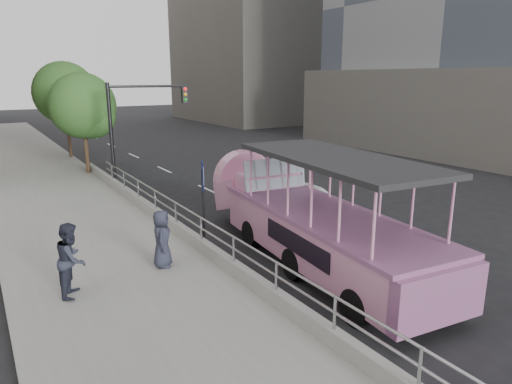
{
  "coord_description": "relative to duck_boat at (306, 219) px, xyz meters",
  "views": [
    {
      "loc": [
        -8.64,
        -9.95,
        5.43
      ],
      "look_at": [
        -0.42,
        3.21,
        1.52
      ],
      "focal_mm": 32.0,
      "sensor_mm": 36.0,
      "label": 1
    }
  ],
  "objects": [
    {
      "name": "guardrail",
      "position": [
        -2.79,
        1.53,
        -0.12
      ],
      "size": [
        0.07,
        22.0,
        0.71
      ],
      "color": "#ADAEB2",
      "rests_on": "kerb_wall"
    },
    {
      "name": "sidewalk",
      "position": [
        -5.42,
        9.53,
        -1.11
      ],
      "size": [
        5.5,
        80.0,
        0.3
      ],
      "primitive_type": "cube",
      "color": "#969691",
      "rests_on": "ground"
    },
    {
      "name": "pedestrian_far",
      "position": [
        -4.22,
        1.02,
        -0.15
      ],
      "size": [
        0.8,
        0.94,
        1.62
      ],
      "primitive_type": "imported",
      "rotation": [
        0.0,
        0.0,
        1.15
      ],
      "color": "#282B3B",
      "rests_on": "sidewalk"
    },
    {
      "name": "street_tree_far",
      "position": [
        -2.77,
        21.46,
        3.05
      ],
      "size": [
        3.97,
        3.97,
        6.45
      ],
      "color": "#3D281B",
      "rests_on": "ground"
    },
    {
      "name": "duck_boat",
      "position": [
        0.0,
        0.0,
        0.0
      ],
      "size": [
        3.52,
        10.43,
        3.4
      ],
      "color": "black",
      "rests_on": "ground"
    },
    {
      "name": "parking_sign",
      "position": [
        -2.23,
        2.53,
        0.52
      ],
      "size": [
        0.26,
        0.6,
        2.86
      ],
      "color": "black",
      "rests_on": "ground"
    },
    {
      "name": "traffic_signal",
      "position": [
        -1.37,
        12.03,
        2.24
      ],
      "size": [
        4.2,
        0.32,
        5.2
      ],
      "color": "black",
      "rests_on": "ground"
    },
    {
      "name": "street_tree_near",
      "position": [
        -2.97,
        15.46,
        2.56
      ],
      "size": [
        3.52,
        3.52,
        5.72
      ],
      "color": "#3D281B",
      "rests_on": "ground"
    },
    {
      "name": "pedestrian_mid",
      "position": [
        -6.67,
        0.53,
        -0.05
      ],
      "size": [
        0.99,
        1.09,
        1.82
      ],
      "primitive_type": "imported",
      "rotation": [
        0.0,
        0.0,
        1.15
      ],
      "color": "#282B3B",
      "rests_on": "sidewalk"
    },
    {
      "name": "car",
      "position": [
        2.55,
        3.02,
        -0.56
      ],
      "size": [
        1.76,
        4.17,
        1.41
      ],
      "primitive_type": "imported",
      "rotation": [
        0.0,
        0.0,
        -0.02
      ],
      "color": "white",
      "rests_on": "ground"
    },
    {
      "name": "kerb_wall",
      "position": [
        -2.79,
        1.53,
        -0.78
      ],
      "size": [
        0.24,
        30.0,
        0.36
      ],
      "primitive_type": "cube",
      "color": "#A6A6A0",
      "rests_on": "sidewalk"
    },
    {
      "name": "ground",
      "position": [
        0.33,
        -0.47,
        -1.26
      ],
      "size": [
        160.0,
        160.0,
        0.0
      ],
      "primitive_type": "plane",
      "color": "black"
    }
  ]
}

